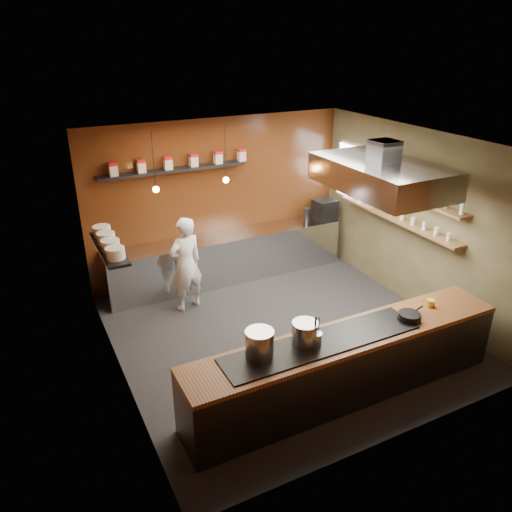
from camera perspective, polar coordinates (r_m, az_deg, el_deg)
floor at (r=8.00m, az=3.20°, el=-8.85°), size 5.00×5.00×0.00m
back_wall at (r=9.39m, az=-4.20°, el=6.46°), size 5.00×0.00×5.00m
left_wall at (r=6.51m, az=-15.99°, el=-2.90°), size 0.00×5.00×5.00m
right_wall at (r=8.74m, az=17.86°, el=3.94°), size 0.00×5.00×5.00m
ceiling at (r=6.83m, az=3.80°, el=12.69°), size 5.00×5.00×0.00m
window_pane at (r=9.80m, az=11.11°, el=9.28°), size 0.00×1.00×1.00m
prep_counter at (r=9.49m, az=-3.24°, el=-0.13°), size 4.60×0.65×0.90m
pass_counter at (r=6.65m, az=10.27°, el=-12.13°), size 4.40×0.72×0.94m
tin_shelf at (r=8.78m, az=-9.48°, el=9.68°), size 2.60×0.26×0.04m
plate_shelf at (r=7.41m, az=-16.45°, el=0.89°), size 0.30×1.40×0.04m
bottle_shelf_upper at (r=8.71m, az=16.10°, el=7.01°), size 0.26×2.80×0.04m
bottle_shelf_lower at (r=8.85m, az=15.75°, el=4.11°), size 0.26×2.80×0.04m
extractor_hood at (r=7.38m, az=14.16°, el=8.93°), size 1.20×2.00×0.72m
pendant_left at (r=8.04m, az=-11.39°, el=7.82°), size 0.10×0.10×0.95m
pendant_right at (r=8.42m, az=-3.46°, el=9.00°), size 0.10×0.10×0.95m
storage_tins at (r=8.79m, az=-8.59°, el=10.64°), size 2.43×0.13×0.22m
plate_stacks at (r=7.37m, az=-16.54°, el=1.60°), size 0.26×1.16×0.16m
bottles at (r=8.67m, az=16.20°, el=7.89°), size 0.06×2.66×0.24m
wine_glasses at (r=8.82m, az=15.81°, el=4.63°), size 0.07×2.37×0.13m
stockpot_large at (r=5.80m, az=0.41°, el=-9.97°), size 0.40×0.40×0.33m
stockpot_small at (r=6.03m, az=5.61°, el=-8.80°), size 0.38×0.38×0.30m
utensil_crock at (r=6.04m, az=6.87°, el=-9.46°), size 0.15×0.15×0.18m
frying_pan at (r=6.86m, az=17.13°, el=-6.55°), size 0.47×0.31×0.08m
butter_jar at (r=7.27m, az=19.32°, el=-5.10°), size 0.14×0.14×0.10m
espresso_machine at (r=10.14m, az=7.83°, el=5.27°), size 0.43×0.41×0.40m
chef at (r=8.39m, az=-8.03°, el=-0.94°), size 0.68×0.52×1.65m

